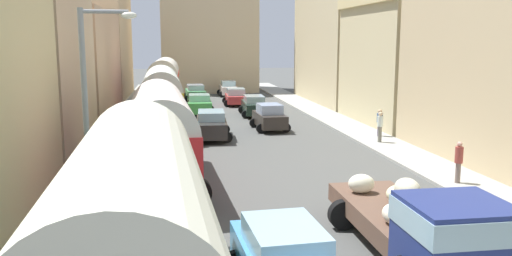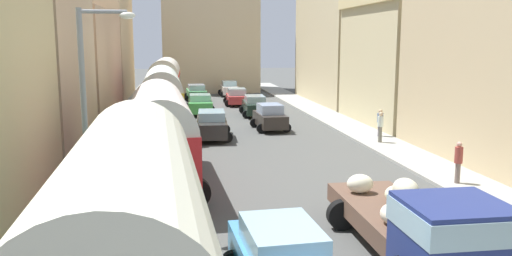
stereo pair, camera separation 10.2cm
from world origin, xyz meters
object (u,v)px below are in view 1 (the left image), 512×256
(cargo_truck_0, at_px, (423,224))
(parked_bus_0, at_px, (134,240))
(parked_bus_2, at_px, (162,97))
(car_1, at_px, (254,106))
(car_3, at_px, (228,88))
(pedestrian_4, at_px, (459,161))
(car_0, at_px, (270,117))
(car_5, at_px, (211,125))
(car_7, at_px, (195,92))
(pedestrian_2, at_px, (380,126))
(streetlamp_near, at_px, (93,104))
(car_2, at_px, (236,97))
(pedestrian_3, at_px, (380,122))
(car_6, at_px, (199,105))
(parked_bus_1, at_px, (160,132))
(parked_bus_3, at_px, (165,81))

(cargo_truck_0, bearing_deg, parked_bus_0, -156.35)
(parked_bus_2, xyz_separation_m, car_1, (6.74, 6.36, -1.43))
(car_3, relative_size, pedestrian_4, 2.10)
(car_0, xyz_separation_m, car_5, (-3.89, -2.37, -0.00))
(car_7, relative_size, pedestrian_4, 2.29)
(car_1, bearing_deg, car_0, -90.08)
(pedestrian_2, xyz_separation_m, streetlamp_near, (-13.35, -11.59, 2.80))
(car_2, bearing_deg, parked_bus_0, -99.44)
(parked_bus_2, relative_size, pedestrian_4, 4.96)
(parked_bus_2, height_order, pedestrian_3, parked_bus_2)
(parked_bus_2, xyz_separation_m, pedestrian_2, (11.83, -5.76, -1.16))
(parked_bus_2, height_order, cargo_truck_0, parked_bus_2)
(car_7, bearing_deg, parked_bus_0, -93.84)
(parked_bus_0, height_order, car_5, parked_bus_0)
(car_5, height_order, pedestrian_4, pedestrian_4)
(car_3, relative_size, pedestrian_2, 2.07)
(car_2, distance_m, car_6, 6.64)
(parked_bus_1, xyz_separation_m, car_0, (6.55, 12.21, -1.32))
(pedestrian_2, bearing_deg, car_6, 124.61)
(car_5, distance_m, car_6, 10.01)
(parked_bus_3, distance_m, car_7, 6.78)
(car_0, distance_m, car_6, 8.66)
(car_0, bearing_deg, car_1, 89.92)
(parked_bus_1, xyz_separation_m, parked_bus_3, (-0.18, 23.99, 0.20))
(parked_bus_3, distance_m, car_6, 5.15)
(parked_bus_2, height_order, car_6, parked_bus_2)
(car_1, bearing_deg, parked_bus_2, -136.68)
(parked_bus_3, xyz_separation_m, pedestrian_2, (11.83, -17.43, -1.29))
(parked_bus_1, xyz_separation_m, car_2, (5.99, 25.49, -1.39))
(car_5, bearing_deg, streetlamp_near, -106.36)
(car_2, relative_size, pedestrian_3, 2.24)
(pedestrian_2, bearing_deg, pedestrian_4, -91.57)
(parked_bus_2, height_order, streetlamp_near, streetlamp_near)
(pedestrian_4, bearing_deg, car_3, 98.58)
(parked_bus_0, xyz_separation_m, cargo_truck_0, (6.71, 2.94, -1.17))
(car_0, bearing_deg, car_7, 102.51)
(parked_bus_0, xyz_separation_m, parked_bus_3, (-0.00, 35.54, 0.01))
(parked_bus_3, distance_m, car_0, 13.65)
(parked_bus_1, bearing_deg, pedestrian_3, 34.00)
(parked_bus_3, bearing_deg, pedestrian_4, -65.80)
(car_3, height_order, streetlamp_near, streetlamp_near)
(car_0, bearing_deg, parked_bus_3, 119.74)
(car_3, xyz_separation_m, pedestrian_2, (5.53, -26.77, 0.25))
(car_7, bearing_deg, pedestrian_4, -74.51)
(parked_bus_0, relative_size, cargo_truck_0, 1.22)
(parked_bus_3, height_order, streetlamp_near, streetlamp_near)
(parked_bus_1, relative_size, pedestrian_4, 5.17)
(cargo_truck_0, xyz_separation_m, car_3, (-0.41, 41.94, -0.36))
(car_7, relative_size, streetlamp_near, 0.63)
(car_1, xyz_separation_m, car_6, (-4.08, 1.17, 0.02))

